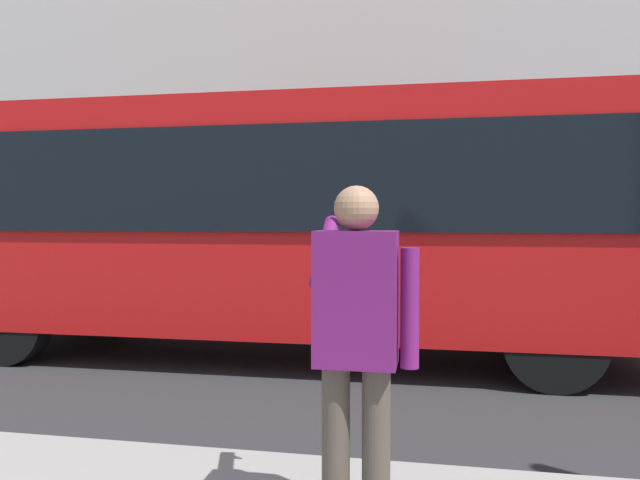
# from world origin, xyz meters

# --- Properties ---
(ground_plane) EXTENTS (60.00, 60.00, 0.00)m
(ground_plane) POSITION_xyz_m (0.00, 0.00, 0.00)
(ground_plane) COLOR #2B2B2D
(building_facade_far) EXTENTS (28.00, 1.55, 12.00)m
(building_facade_far) POSITION_xyz_m (-0.02, -6.80, 5.99)
(building_facade_far) COLOR beige
(building_facade_far) RESTS_ON ground_plane
(red_bus) EXTENTS (9.05, 2.54, 3.08)m
(red_bus) POSITION_xyz_m (1.10, 0.02, 1.68)
(red_bus) COLOR red
(red_bus) RESTS_ON ground_plane
(pedestrian_photographer) EXTENTS (0.53, 0.52, 1.70)m
(pedestrian_photographer) POSITION_xyz_m (-0.42, 4.39, 1.14)
(pedestrian_photographer) COLOR #4C4238
(pedestrian_photographer) RESTS_ON sidewalk_curb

